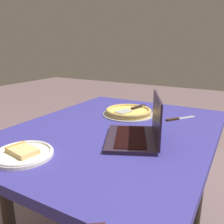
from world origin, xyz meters
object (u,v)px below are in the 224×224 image
Objects in this scene: pizza_tray at (128,112)px; pizza_plate at (23,153)px; dining_table at (115,143)px; table_knife at (178,119)px; laptop at (139,132)px.

pizza_plate is at bearing 171.54° from pizza_tray.
pizza_tray is (0.26, 0.04, 0.11)m from dining_table.
pizza_tray is at bearing 100.27° from table_knife.
laptop is (-0.10, -0.18, 0.13)m from dining_table.
table_knife is at bearing -38.86° from dining_table.
laptop is 0.50m from pizza_plate.
laptop is 0.43m from pizza_tray.
pizza_plate is 0.89m from table_knife.
pizza_tray is 1.83× the size of table_knife.
pizza_plate is at bearing 137.94° from laptop.
laptop is 0.43m from table_knife.
table_knife is at bearing -27.43° from pizza_plate.
dining_table is 0.29m from pizza_tray.
laptop is 1.16× the size of pizza_tray.
table_knife is (0.05, -0.30, -0.02)m from pizza_tray.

